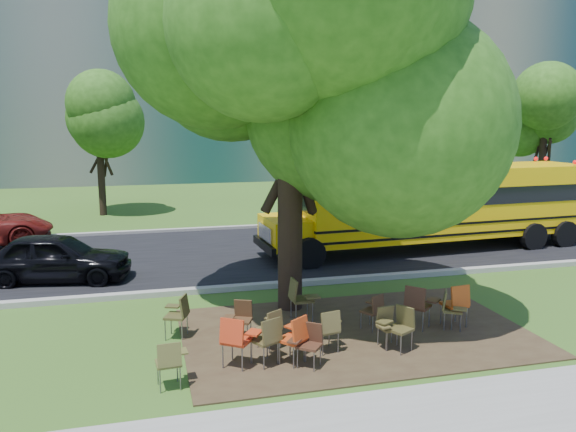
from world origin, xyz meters
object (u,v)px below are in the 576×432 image
object	(u,v)px
chair_8	(179,312)
chair_12	(450,306)
chair_4	(329,326)
chair_3	(309,340)
chair_9	(241,316)
main_tree	(290,81)
chair_5	(387,323)
chair_14	(272,325)
chair_13	(457,301)
chair_7	(418,303)
chair_2	(269,336)
chair_10	(300,296)
chair_11	(374,308)
chair_15	(295,335)
black_car	(56,257)
chair_6	(400,324)
chair_1	(237,337)
school_bus	(443,202)
chair_0	(170,359)

from	to	relation	value
chair_8	chair_12	distance (m)	5.58
chair_4	chair_8	bearing A→B (deg)	138.92
chair_3	chair_9	xyz separation A→B (m)	(-0.95, 1.57, -0.01)
main_tree	chair_12	bearing A→B (deg)	-36.31
chair_5	chair_14	bearing A→B (deg)	-20.90
chair_3	chair_13	bearing A→B (deg)	-125.14
chair_7	chair_2	bearing A→B (deg)	-116.63
chair_3	main_tree	bearing A→B (deg)	-60.24
chair_2	chair_10	bearing A→B (deg)	34.44
chair_11	chair_15	distance (m)	2.36
chair_11	chair_2	bearing A→B (deg)	174.29
chair_10	chair_14	xyz separation A→B (m)	(-0.91, -1.28, -0.10)
chair_2	chair_7	world-z (taller)	chair_7
black_car	chair_6	bearing A→B (deg)	-122.90
chair_1	chair_14	xyz separation A→B (m)	(0.78, 0.68, -0.10)
chair_4	chair_8	world-z (taller)	chair_8
chair_4	chair_5	bearing A→B (deg)	-12.71
chair_4	school_bus	bearing A→B (deg)	36.56
chair_5	black_car	xyz separation A→B (m)	(-6.80, 6.35, 0.18)
chair_14	black_car	distance (m)	7.51
main_tree	chair_5	xyz separation A→B (m)	(1.24, -2.64, -4.66)
chair_1	chair_14	bearing A→B (deg)	75.85
chair_13	chair_12	bearing A→B (deg)	-163.64
chair_7	chair_13	distance (m)	0.85
chair_1	chair_9	xyz separation A→B (m)	(0.29, 1.33, -0.11)
chair_12	chair_15	distance (m)	3.66
chair_4	chair_6	distance (m)	1.36
chair_3	chair_8	world-z (taller)	chair_8
main_tree	black_car	distance (m)	8.05
chair_8	chair_13	bearing A→B (deg)	-77.13
chair_11	main_tree	bearing A→B (deg)	97.41
chair_0	chair_5	world-z (taller)	chair_0
chair_6	chair_11	distance (m)	1.11
chair_2	school_bus	bearing A→B (deg)	18.58
chair_4	chair_14	size ratio (longest dim) A/B	1.08
chair_11	chair_6	bearing A→B (deg)	-117.73
main_tree	chair_13	size ratio (longest dim) A/B	9.18
main_tree	chair_12	size ratio (longest dim) A/B	10.57
chair_9	black_car	size ratio (longest dim) A/B	0.20
chair_7	chair_12	distance (m)	0.68
main_tree	chair_0	xyz separation A→B (m)	(-2.87, -3.33, -4.64)
school_bus	chair_14	bearing A→B (deg)	-140.83
chair_13	chair_11	bearing A→B (deg)	164.42
chair_5	chair_11	bearing A→B (deg)	-106.10
chair_9	chair_12	bearing A→B (deg)	-164.63
main_tree	chair_7	xyz separation A→B (m)	(2.24, -1.96, -4.56)
chair_13	black_car	world-z (taller)	black_car
school_bus	chair_5	world-z (taller)	school_bus
chair_5	chair_9	world-z (taller)	chair_5
chair_5	chair_8	xyz separation A→B (m)	(-3.84, 1.50, 0.06)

